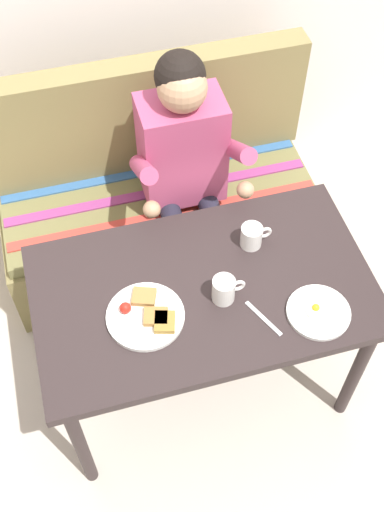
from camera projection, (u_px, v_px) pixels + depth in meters
The scene contains 9 objects.
ground_plane at pixel (201, 379), 2.80m from camera, with size 8.00×8.00×0.00m, color #BEB2A5.
table at pixel (203, 300), 2.28m from camera, with size 1.20×0.70×0.73m.
couch at pixel (157, 205), 2.97m from camera, with size 1.44×0.56×1.00m.
person at pixel (186, 164), 2.56m from camera, with size 0.45×0.61×1.21m.
plate_breakfast at pixel (147, 315), 2.13m from camera, with size 0.27×0.27×0.05m.
plate_eggs at pixel (318, 312), 2.14m from camera, with size 0.22×0.22×0.04m.
coffee_mug at pixel (252, 236), 2.29m from camera, with size 0.12×0.08×0.09m.
coffee_mug_second at pixel (224, 289), 2.14m from camera, with size 0.12×0.08×0.10m.
fork at pixel (263, 318), 2.13m from camera, with size 0.01×0.17×0.01m, color silver.
Camera 1 is at (-0.37, -1.18, 2.57)m, focal length 44.23 mm.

